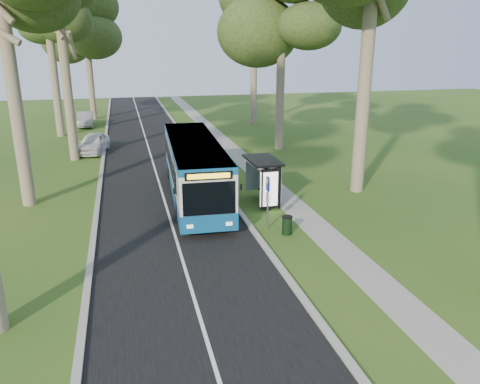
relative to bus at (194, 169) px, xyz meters
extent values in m
plane|color=#2D541A|center=(1.79, -6.99, -1.66)|extent=(120.00, 120.00, 0.00)
cube|color=black|center=(-1.71, 3.01, -1.65)|extent=(7.00, 100.00, 0.02)
cube|color=#9E9B93|center=(1.79, 3.01, -1.60)|extent=(0.25, 100.00, 0.12)
cube|color=#9E9B93|center=(-5.21, 3.01, -1.60)|extent=(0.25, 100.00, 0.12)
cube|color=white|center=(-1.71, 3.01, -1.64)|extent=(0.12, 100.00, 0.00)
cube|color=gray|center=(4.79, 3.01, -1.65)|extent=(1.50, 100.00, 0.02)
cube|color=white|center=(0.00, 0.01, 0.12)|extent=(3.08, 12.12, 2.85)
cube|color=#0F518A|center=(0.00, 0.01, -0.91)|extent=(3.11, 12.15, 0.80)
cube|color=#0F518A|center=(0.00, 0.01, 1.38)|extent=(3.11, 12.15, 0.32)
cube|color=black|center=(0.00, -6.01, 0.24)|extent=(2.25, 0.16, 1.45)
cube|color=yellow|center=(0.00, -6.05, 1.24)|extent=(1.80, 0.11, 0.22)
cube|color=black|center=(0.00, -5.94, -1.16)|extent=(2.40, 0.24, 0.30)
cylinder|color=black|center=(-1.13, -3.69, -1.14)|extent=(0.33, 1.05, 1.04)
cylinder|color=black|center=(1.13, -3.69, -1.14)|extent=(0.33, 1.05, 1.04)
cylinder|color=black|center=(-1.13, 3.52, -1.14)|extent=(0.33, 1.05, 1.04)
cylinder|color=black|center=(1.13, 3.52, -1.14)|extent=(0.33, 1.05, 1.04)
cylinder|color=gray|center=(2.51, -5.36, -0.41)|extent=(0.08, 0.08, 2.50)
cube|color=navy|center=(2.51, -5.36, 0.49)|extent=(0.07, 0.35, 0.62)
cylinder|color=yellow|center=(2.47, -5.36, 0.65)|extent=(0.03, 0.22, 0.22)
cube|color=white|center=(2.51, -5.36, -0.21)|extent=(0.08, 0.30, 0.40)
cube|color=black|center=(3.93, -2.84, -0.52)|extent=(0.09, 0.09, 2.28)
cube|color=black|center=(3.93, -0.50, -0.52)|extent=(0.09, 0.09, 2.28)
cube|color=black|center=(3.36, -1.67, 0.68)|extent=(1.55, 2.81, 0.11)
cube|color=silver|center=(4.00, -1.67, -0.43)|extent=(0.07, 2.33, 1.83)
cube|color=black|center=(3.36, -2.95, -0.52)|extent=(0.96, 0.16, 2.01)
cube|color=white|center=(3.36, -3.04, -0.52)|extent=(0.78, 0.03, 1.78)
cube|color=black|center=(3.63, -1.40, -1.25)|extent=(0.37, 1.65, 0.05)
cylinder|color=black|center=(3.18, -6.17, -1.26)|extent=(0.45, 0.45, 0.80)
cylinder|color=black|center=(3.18, -6.17, -0.84)|extent=(0.48, 0.48, 0.04)
imported|color=white|center=(-5.94, 13.09, -0.89)|extent=(2.73, 4.79, 1.53)
imported|color=#96999D|center=(-7.33, 26.11, -0.93)|extent=(1.73, 4.48, 1.46)
cylinder|color=#7A6B56|center=(-8.71, 1.01, 3.87)|extent=(0.68, 0.68, 11.05)
cylinder|color=#7A6B56|center=(-7.21, 11.01, 3.45)|extent=(0.65, 0.65, 10.22)
ellipsoid|color=#274219|center=(-7.21, 11.01, 8.85)|extent=(5.20, 5.20, 7.01)
cylinder|color=#7A6B56|center=(-9.21, 21.01, 4.33)|extent=(0.70, 0.70, 11.98)
cylinder|color=#7A6B56|center=(-6.71, 31.01, 3.57)|extent=(0.66, 0.66, 10.46)
ellipsoid|color=#274219|center=(-6.71, 31.01, 9.10)|extent=(5.20, 5.20, 7.17)
cylinder|color=#7A6B56|center=(9.29, -0.99, 4.76)|extent=(0.73, 0.73, 12.83)
cylinder|color=#7A6B56|center=(8.59, 11.01, 3.54)|extent=(0.66, 0.66, 10.40)
ellipsoid|color=#274219|center=(8.59, 11.01, 9.03)|extent=(5.20, 5.20, 7.13)
cylinder|color=#7A6B56|center=(9.79, 23.01, 4.06)|extent=(0.69, 0.69, 11.45)
ellipsoid|color=#274219|center=(9.79, 23.01, 10.12)|extent=(5.20, 5.20, 7.85)
camera|label=1|loc=(-3.59, -24.48, 6.48)|focal=35.00mm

